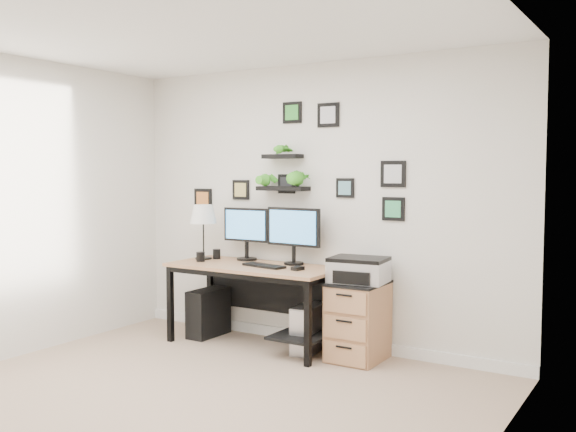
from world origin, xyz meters
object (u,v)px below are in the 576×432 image
Objects in this scene: monitor_right at (293,231)px; table_lamp at (203,215)px; desk at (259,278)px; printer at (359,270)px; mug at (201,257)px; pc_tower_black at (208,313)px; monitor_left at (246,230)px; file_cabinet at (358,321)px; pc_tower_grey at (308,329)px.

monitor_right is 0.96m from table_lamp.
desk is 2.99× the size of table_lamp.
desk is at bearing -177.13° from printer.
mug reaches higher than pc_tower_black.
table_lamp is 1.72m from printer.
monitor_left is 0.46m from table_lamp.
monitor_left is 1.45m from file_cabinet.
monitor_left reaches higher than desk.
pc_tower_grey is (0.78, -0.15, -0.84)m from monitor_left.
monitor_right is 6.17× the size of mug.
monitor_left is 1.15m from pc_tower_grey.
table_lamp is (-0.68, 0.04, 0.55)m from desk.
monitor_right reaches higher than pc_tower_grey.
mug is 1.65m from file_cabinet.
desk is 0.88m from table_lamp.
pc_tower_black is at bearing 178.36° from desk.
monitor_right is at bearing 169.71° from printer.
printer is (0.99, 0.05, 0.15)m from desk.
pc_tower_grey is (1.19, -0.00, -0.97)m from table_lamp.
printer is at bearing 1.93° from pc_tower_black.
monitor_left is 0.54m from monitor_right.
table_lamp is at bearing -179.68° from printer.
file_cabinet is 1.33× the size of printer.
desk is 2.82× the size of monitor_right.
desk is at bearing -34.61° from monitor_left.
monitor_left is 0.95× the size of table_lamp.
pc_tower_grey is (1.10, 0.15, -0.59)m from mug.
desk is 0.63m from mug.
pc_tower_grey is (0.24, -0.14, -0.85)m from monitor_right.
printer is (1.26, -0.14, -0.27)m from monitor_left.
mug is 0.20× the size of pc_tower_black.
monitor_right is at bearing 149.04° from pc_tower_grey.
pc_tower_grey is (0.50, 0.04, -0.42)m from desk.
file_cabinet is 0.44m from printer.
pc_tower_grey is 0.75m from printer.
monitor_left is 0.76× the size of file_cabinet.
monitor_right reaches higher than pc_tower_black.
mug is 0.58m from pc_tower_black.
file_cabinet is (1.26, -0.13, -0.71)m from monitor_left.
pc_tower_grey is at bearing -178.50° from printer.
file_cabinet is (0.48, 0.02, 0.12)m from pc_tower_grey.
pc_tower_black is (-0.87, -0.16, -0.83)m from monitor_right.
mug is at bearing -60.15° from table_lamp.
pc_tower_grey is at bearing -177.44° from file_cabinet.
pc_tower_black is 0.91× the size of printer.
desk is 1.00m from printer.
mug is 0.14× the size of file_cabinet.
pc_tower_black is (0.07, -0.02, -0.95)m from table_lamp.
file_cabinet is at bearing -9.72° from monitor_right.
printer reaches higher than file_cabinet.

